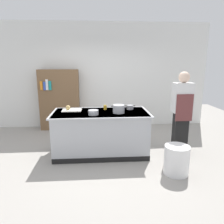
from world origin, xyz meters
name	(u,v)px	position (x,y,z in m)	size (l,w,h in m)	color
ground_plane	(101,153)	(0.00, 0.00, 0.00)	(10.00, 10.00, 0.00)	#9E9991
back_wall	(99,76)	(0.00, 2.10, 1.50)	(6.40, 0.12, 3.00)	white
counter_island	(101,132)	(0.00, 0.00, 0.47)	(1.98, 0.98, 0.90)	#B7BABF
cutting_board	(72,110)	(-0.60, 0.17, 0.91)	(0.40, 0.28, 0.02)	silver
onion	(68,108)	(-0.68, 0.17, 0.97)	(0.09, 0.09, 0.09)	tan
stock_pot	(119,109)	(0.36, -0.10, 0.98)	(0.30, 0.24, 0.17)	#B7BABF
sauce_pan	(130,107)	(0.64, 0.22, 0.95)	(0.21, 0.15, 0.09)	#99999E
mixing_bowl	(93,113)	(-0.14, -0.23, 0.95)	(0.20, 0.20, 0.10)	#B7BABF
juice_cup	(105,107)	(0.10, 0.22, 0.95)	(0.07, 0.07, 0.10)	yellow
trash_bin	(177,160)	(1.28, -0.96, 0.25)	(0.43, 0.43, 0.51)	white
person_chef	(182,112)	(1.65, -0.14, 0.91)	(0.38, 0.25, 1.72)	black
bookshelf	(60,100)	(-1.13, 1.80, 0.85)	(1.10, 0.31, 1.70)	brown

